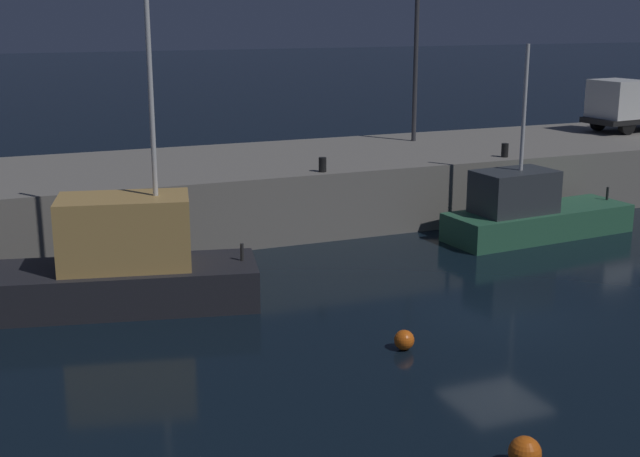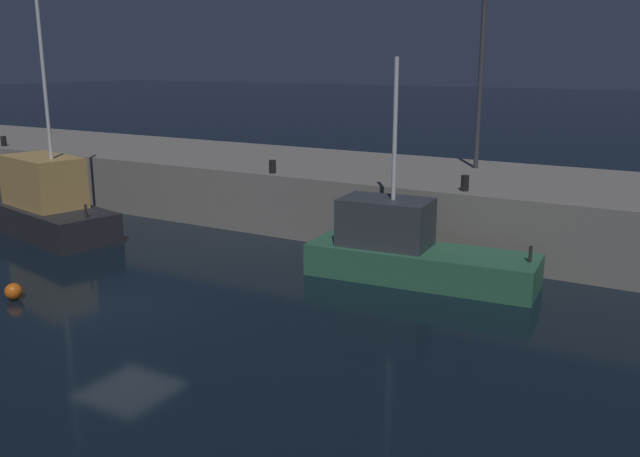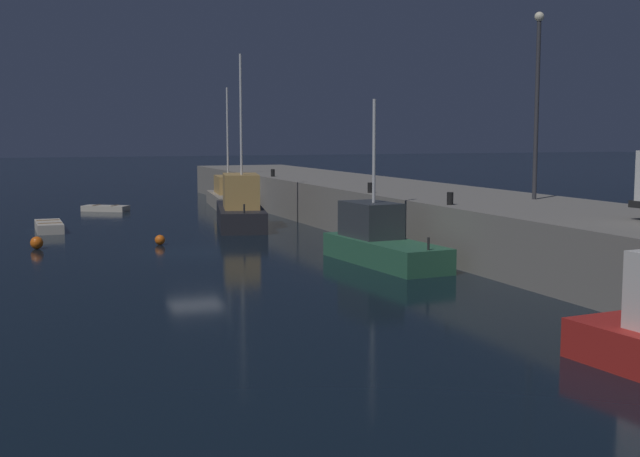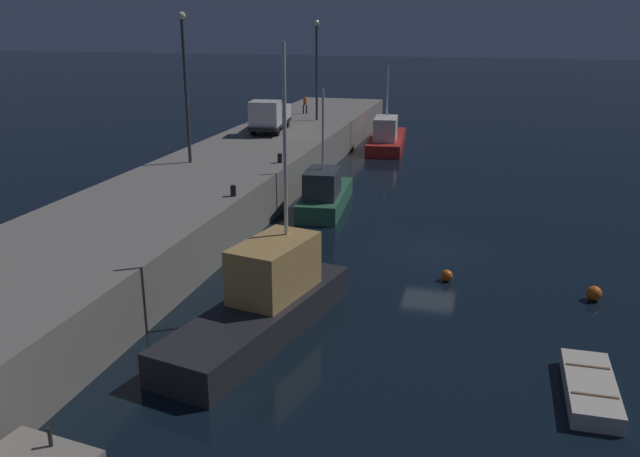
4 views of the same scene
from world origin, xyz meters
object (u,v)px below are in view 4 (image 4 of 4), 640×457
at_px(fishing_boat_orange, 386,138).
at_px(lamp_post_east, 317,63).
at_px(bollard_west, 280,158).
at_px(mooring_buoy_mid, 447,275).
at_px(dockworker, 305,104).
at_px(utility_truck, 270,116).
at_px(bollard_central, 233,191).
at_px(mooring_buoy_near, 594,293).
at_px(lamp_post_west, 185,77).
at_px(fishing_boat_white, 325,194).
at_px(fishing_trawler_red, 264,302).
at_px(rowboat_white_mid, 590,389).

height_order(fishing_boat_orange, lamp_post_east, lamp_post_east).
height_order(lamp_post_east, bollard_west, lamp_post_east).
distance_m(mooring_buoy_mid, dockworker, 34.17).
xyz_separation_m(utility_truck, bollard_central, (-18.33, -4.35, -0.95)).
height_order(mooring_buoy_near, bollard_west, bollard_west).
bearing_deg(lamp_post_west, fishing_boat_white, -86.36).
bearing_deg(lamp_post_west, mooring_buoy_mid, -118.98).
xyz_separation_m(mooring_buoy_mid, bollard_central, (2.18, 10.51, 2.49)).
bearing_deg(fishing_trawler_red, fishing_boat_white, 6.51).
relative_size(utility_truck, dockworker, 4.07).
relative_size(fishing_trawler_red, bollard_central, 19.06).
relative_size(lamp_post_west, bollard_west, 15.75).
bearing_deg(fishing_boat_white, fishing_trawler_red, -173.49).
distance_m(fishing_boat_white, dockworker, 22.55).
bearing_deg(fishing_boat_white, utility_truck, 32.39).
distance_m(mooring_buoy_near, bollard_central, 16.74).
distance_m(rowboat_white_mid, bollard_west, 24.05).
distance_m(fishing_boat_white, mooring_buoy_mid, 12.15).
relative_size(mooring_buoy_mid, utility_truck, 0.08).
height_order(fishing_boat_white, dockworker, fishing_boat_white).
relative_size(lamp_post_east, bollard_central, 15.30).
relative_size(fishing_boat_orange, bollard_west, 18.43).
distance_m(mooring_buoy_mid, lamp_post_east, 30.87).
bearing_deg(dockworker, utility_truck, -179.29).
height_order(mooring_buoy_near, lamp_post_west, lamp_post_west).
bearing_deg(lamp_post_west, utility_truck, -5.03).
height_order(fishing_boat_orange, bollard_central, fishing_boat_orange).
bearing_deg(rowboat_white_mid, utility_truck, 34.51).
height_order(fishing_boat_white, rowboat_white_mid, fishing_boat_white).
xyz_separation_m(fishing_trawler_red, fishing_boat_orange, (35.40, 1.39, -0.21)).
distance_m(fishing_boat_orange, dockworker, 8.18).
bearing_deg(mooring_buoy_near, fishing_trawler_red, 116.38).
height_order(mooring_buoy_mid, dockworker, dockworker).
bearing_deg(fishing_boat_orange, fishing_boat_white, 178.80).
xyz_separation_m(fishing_boat_white, dockworker, (21.23, 7.22, 2.44)).
relative_size(fishing_trawler_red, fishing_boat_orange, 1.00).
xyz_separation_m(mooring_buoy_near, mooring_buoy_mid, (0.59, 5.81, -0.05)).
xyz_separation_m(fishing_boat_white, bollard_west, (0.75, 2.94, 1.82)).
bearing_deg(fishing_boat_orange, bollard_west, 169.93).
bearing_deg(mooring_buoy_near, lamp_post_east, 34.14).
bearing_deg(dockworker, rowboat_white_mid, -152.87).
bearing_deg(bollard_west, bollard_central, -178.60).
bearing_deg(rowboat_white_mid, fishing_boat_white, 35.82).
xyz_separation_m(dockworker, bollard_central, (-28.37, -4.48, -0.63)).
relative_size(rowboat_white_mid, utility_truck, 0.60).
bearing_deg(fishing_boat_orange, utility_truck, 138.36).
xyz_separation_m(fishing_trawler_red, bollard_central, (8.61, 4.55, 1.62)).
height_order(rowboat_white_mid, bollard_west, bollard_west).
bearing_deg(bollard_central, rowboat_white_mid, -123.88).
bearing_deg(dockworker, fishing_boat_white, -161.20).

